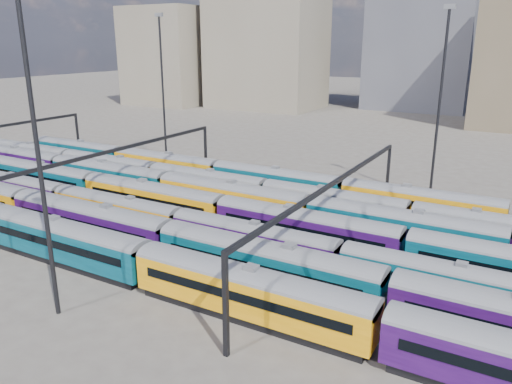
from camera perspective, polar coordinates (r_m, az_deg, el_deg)
The scene contains 13 objects.
ground at distance 56.69m, azimuth -0.83°, elevation -5.08°, with size 500.00×500.00×0.00m, color #48413D.
rake_0 at distance 36.20m, azimuth 14.19°, elevation -14.43°, with size 126.14×3.08×5.18m.
rake_1 at distance 57.04m, azimuth -18.45°, elevation -2.84°, with size 151.66×3.17×5.34m.
rake_2 at distance 61.14m, azimuth -15.68°, elevation -1.68°, with size 130.14×2.72×4.56m.
rake_3 at distance 57.53m, azimuth -3.89°, elevation -1.93°, with size 124.85×3.04×5.13m.
rake_4 at distance 57.73m, azimuth 6.11°, elevation -1.89°, with size 126.00×3.07×5.18m.
rake_5 at distance 65.67m, azimuth 1.07°, elevation 0.27°, with size 112.63×2.75×4.61m.
rake_6 at distance 70.36m, azimuth 2.27°, elevation 1.51°, with size 99.07×2.90×4.88m.
gantry_1 at distance 66.66m, azimuth -15.86°, elevation 3.75°, with size 0.35×40.35×8.03m.
gantry_2 at distance 50.35m, azimuth 8.98°, elevation 0.03°, with size 0.35×40.35×8.03m.
mast_1 at distance 88.30m, azimuth -10.63°, elevation 11.92°, with size 1.40×0.50×25.60m.
mast_2 at distance 40.04m, azimuth -23.78°, elevation 5.02°, with size 1.40×0.50×25.60m.
mast_3 at distance 70.59m, azimuth 20.30°, elevation 9.98°, with size 1.40×0.50×25.60m.
Camera 1 is at (26.81, -45.21, 21.24)m, focal length 35.00 mm.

